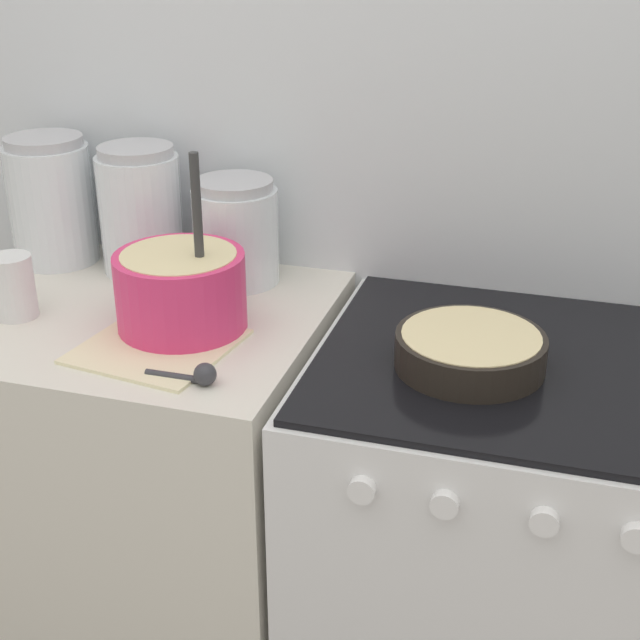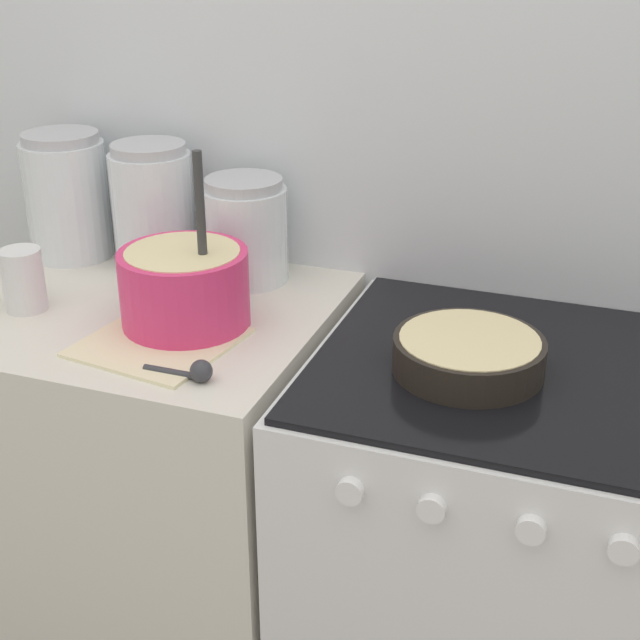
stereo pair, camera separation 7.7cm
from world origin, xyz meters
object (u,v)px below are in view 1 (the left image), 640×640
at_px(baking_pan, 470,350).
at_px(mixing_bowl, 181,287).
at_px(storage_jar_right, 236,239).
at_px(storage_jar_middle, 141,218).
at_px(storage_jar_left, 52,209).
at_px(tin_can, 13,287).
at_px(stove, 496,580).

bearing_deg(baking_pan, mixing_bowl, 179.92).
bearing_deg(storage_jar_right, mixing_bowl, -92.33).
distance_m(storage_jar_middle, storage_jar_right, 0.20).
distance_m(storage_jar_left, tin_can, 0.29).
bearing_deg(stove, mixing_bowl, -175.74).
distance_m(baking_pan, storage_jar_left, 0.92).
xyz_separation_m(mixing_bowl, storage_jar_right, (0.01, 0.24, 0.01)).
relative_size(mixing_bowl, storage_jar_left, 1.22).
bearing_deg(baking_pan, storage_jar_right, 154.19).
distance_m(baking_pan, storage_jar_right, 0.55).
xyz_separation_m(storage_jar_middle, storage_jar_right, (0.20, 0.00, -0.02)).
bearing_deg(baking_pan, stove, 29.74).
distance_m(stove, storage_jar_left, 1.14).
bearing_deg(storage_jar_left, baking_pan, -14.88).
height_order(stove, storage_jar_right, storage_jar_right).
bearing_deg(mixing_bowl, storage_jar_middle, 129.00).
relative_size(storage_jar_middle, storage_jar_right, 1.25).
bearing_deg(mixing_bowl, baking_pan, -0.08).
height_order(storage_jar_left, tin_can, storage_jar_left).
bearing_deg(storage_jar_left, storage_jar_right, 0.00).
bearing_deg(tin_can, baking_pan, 2.50).
bearing_deg(storage_jar_left, storage_jar_middle, 0.00).
distance_m(mixing_bowl, storage_jar_right, 0.24).
xyz_separation_m(storage_jar_left, tin_can, (0.08, -0.27, -0.05)).
xyz_separation_m(storage_jar_left, storage_jar_middle, (0.20, 0.00, -0.00)).
height_order(storage_jar_left, storage_jar_right, storage_jar_left).
relative_size(stove, storage_jar_middle, 3.58).
distance_m(stove, baking_pan, 0.49).
bearing_deg(storage_jar_middle, stove, -14.14).
distance_m(storage_jar_left, storage_jar_right, 0.40).
xyz_separation_m(stove, storage_jar_middle, (-0.77, 0.19, 0.56)).
relative_size(baking_pan, storage_jar_right, 1.18).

